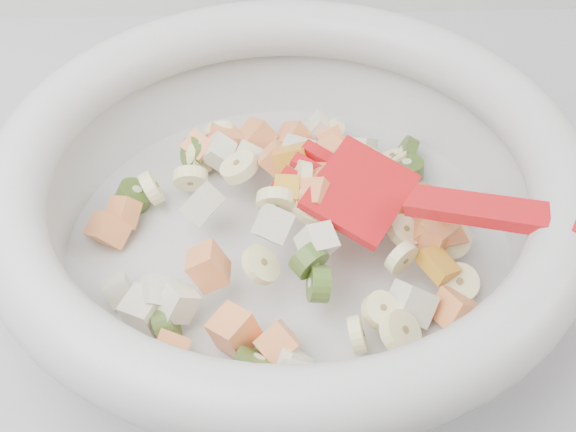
{
  "coord_description": "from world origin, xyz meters",
  "views": [
    {
      "loc": [
        0.0,
        0.97,
        1.36
      ],
      "look_at": [
        0.01,
        1.4,
        0.95
      ],
      "focal_mm": 55.0,
      "sensor_mm": 36.0,
      "label": 1
    }
  ],
  "objects": [
    {
      "name": "mixing_bowl",
      "position": [
        0.01,
        1.4,
        0.96
      ],
      "size": [
        0.47,
        0.39,
        0.14
      ],
      "color": "beige",
      "rests_on": "counter"
    }
  ]
}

